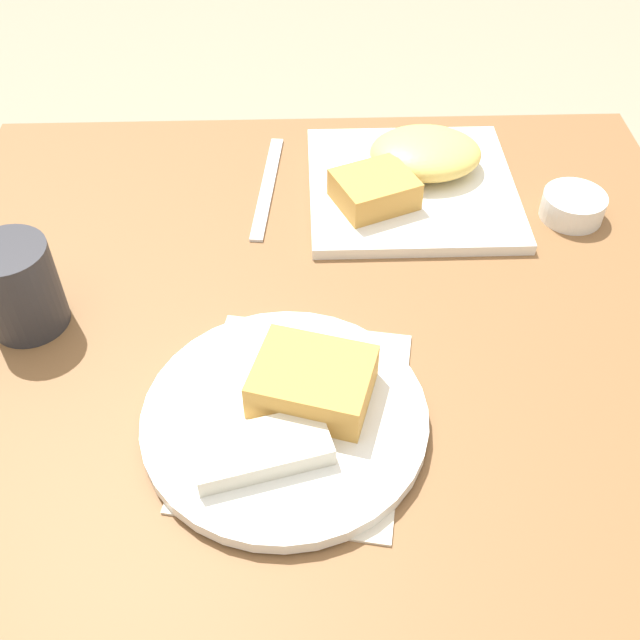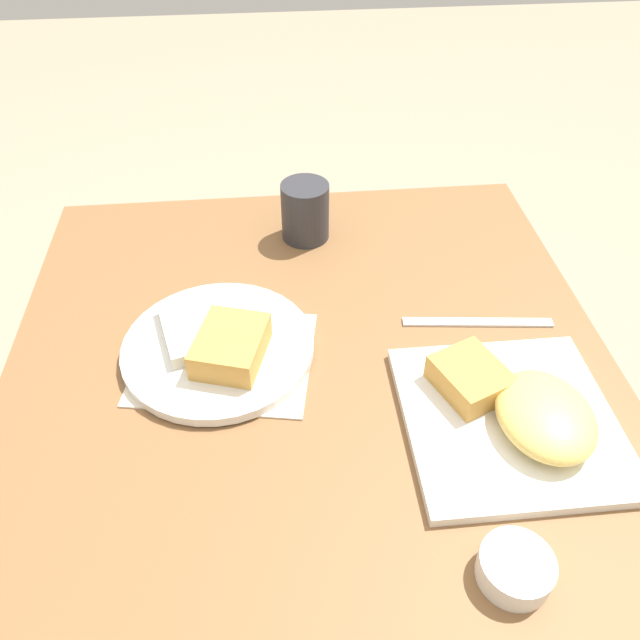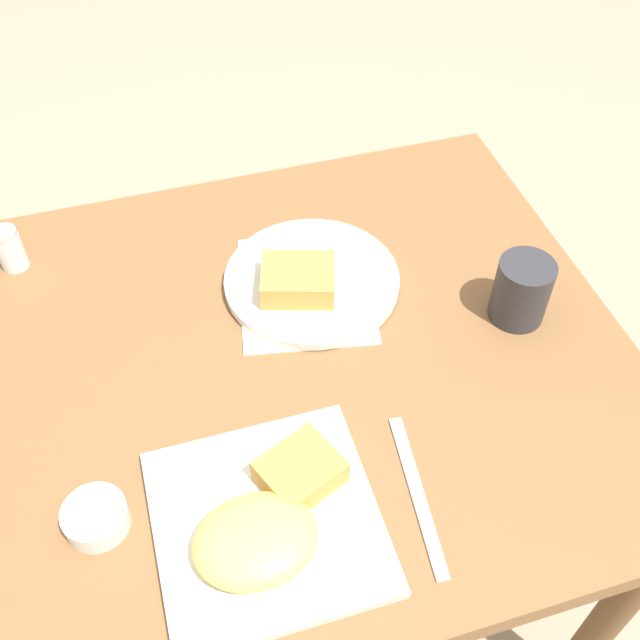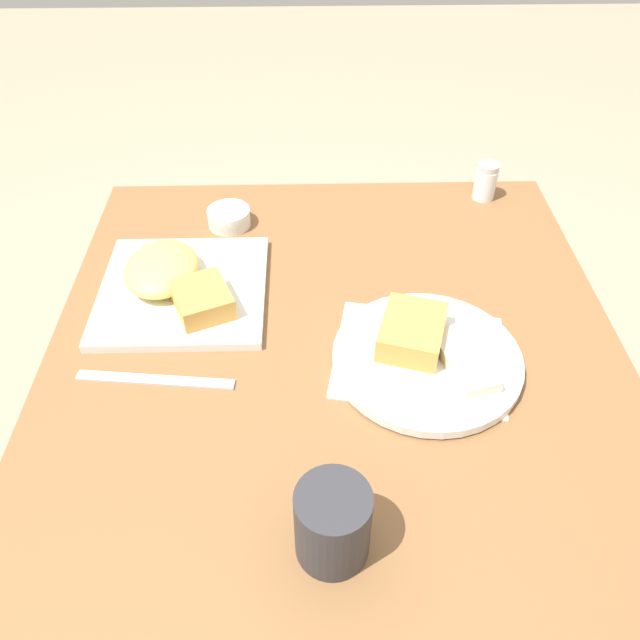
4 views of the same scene
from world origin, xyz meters
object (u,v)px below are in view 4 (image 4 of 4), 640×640
(plate_oval_far, at_px, (426,352))
(salt_shaker, at_px, (485,183))
(sauce_ramekin, at_px, (229,217))
(butter_knife, at_px, (155,380))
(plate_square_near, at_px, (177,283))
(coffee_mug, at_px, (333,524))

(plate_oval_far, relative_size, salt_shaker, 3.75)
(sauce_ramekin, distance_m, salt_shaker, 0.48)
(butter_knife, bearing_deg, plate_oval_far, 10.43)
(plate_oval_far, distance_m, salt_shaker, 0.46)
(salt_shaker, xyz_separation_m, butter_knife, (0.45, -0.55, -0.03))
(plate_oval_far, height_order, butter_knife, plate_oval_far)
(plate_oval_far, relative_size, butter_knife, 1.21)
(plate_square_near, distance_m, sauce_ramekin, 0.20)
(plate_square_near, height_order, butter_knife, plate_square_near)
(sauce_ramekin, bearing_deg, plate_oval_far, 41.31)
(plate_square_near, relative_size, plate_oval_far, 0.98)
(sauce_ramekin, relative_size, coffee_mug, 0.77)
(plate_oval_far, bearing_deg, plate_square_near, -112.97)
(sauce_ramekin, bearing_deg, butter_knife, -10.90)
(butter_knife, distance_m, coffee_mug, 0.34)
(butter_knife, bearing_deg, plate_square_near, 94.04)
(salt_shaker, relative_size, butter_knife, 0.32)
(plate_oval_far, bearing_deg, butter_knife, -85.75)
(plate_square_near, bearing_deg, salt_shaker, 116.40)
(sauce_ramekin, height_order, salt_shaker, salt_shaker)
(plate_square_near, xyz_separation_m, plate_oval_far, (0.15, 0.37, -0.00))
(sauce_ramekin, height_order, butter_knife, sauce_ramekin)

